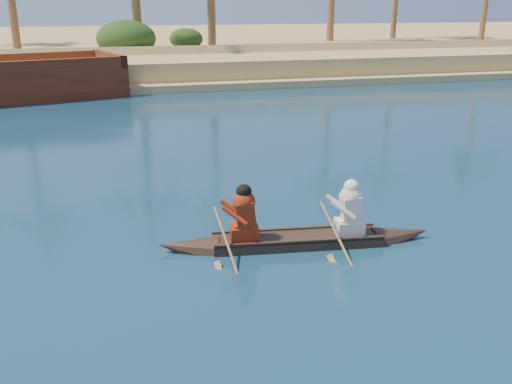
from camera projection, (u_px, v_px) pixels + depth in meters
name	position (u px, v px, depth m)	size (l,w,h in m)	color
sandy_embankment	(158.00, 46.00, 50.15)	(150.00, 51.00, 1.50)	tan
shrub_cluster	(185.00, 51.00, 35.88)	(100.00, 6.00, 2.40)	#1C4017
canoe	(297.00, 231.00, 10.03)	(4.91, 1.29, 1.34)	#30241A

